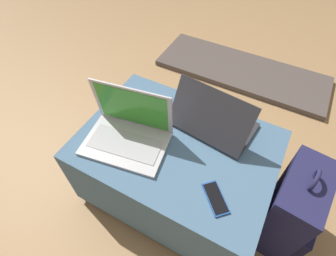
{
  "coord_description": "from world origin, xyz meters",
  "views": [
    {
      "loc": [
        0.3,
        -0.65,
        1.43
      ],
      "look_at": [
        -0.05,
        0.0,
        0.53
      ],
      "focal_mm": 28.0,
      "sensor_mm": 36.0,
      "label": 1
    }
  ],
  "objects": [
    {
      "name": "laptop_far",
      "position": [
        0.1,
        0.16,
        0.5
      ],
      "size": [
        0.4,
        0.29,
        0.24
      ],
      "rotation": [
        0.0,
        0.0,
        3.02
      ],
      "color": "#333338",
      "rests_on": "ottoman"
    },
    {
      "name": "ottoman",
      "position": [
        0.0,
        0.0,
        0.23
      ],
      "size": [
        0.9,
        0.65,
        0.45
      ],
      "color": "#2A3D4E",
      "rests_on": "ground_plane"
    },
    {
      "name": "ground_plane",
      "position": [
        0.0,
        0.0,
        0.0
      ],
      "size": [
        14.0,
        14.0,
        0.0
      ],
      "primitive_type": "plane",
      "color": "tan"
    },
    {
      "name": "cell_phone",
      "position": [
        0.26,
        -0.17,
        0.46
      ],
      "size": [
        0.14,
        0.15,
        0.01
      ],
      "rotation": [
        0.0,
        0.0,
        0.78
      ],
      "color": "#1E4C9E",
      "rests_on": "ottoman"
    },
    {
      "name": "backpack",
      "position": [
        0.58,
        0.05,
        0.24
      ],
      "size": [
        0.26,
        0.36,
        0.56
      ],
      "rotation": [
        0.0,
        0.0,
        1.46
      ],
      "color": "#23234C",
      "rests_on": "ground_plane"
    },
    {
      "name": "laptop_near",
      "position": [
        -0.21,
        -0.08,
        0.51
      ],
      "size": [
        0.41,
        0.31,
        0.26
      ],
      "rotation": [
        0.0,
        0.0,
        0.17
      ],
      "color": "silver",
      "rests_on": "ottoman"
    },
    {
      "name": "fireplace_hearth",
      "position": [
        0.0,
        1.22,
        0.02
      ],
      "size": [
        1.4,
        0.5,
        0.04
      ],
      "color": "#564C47",
      "rests_on": "ground_plane"
    }
  ]
}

